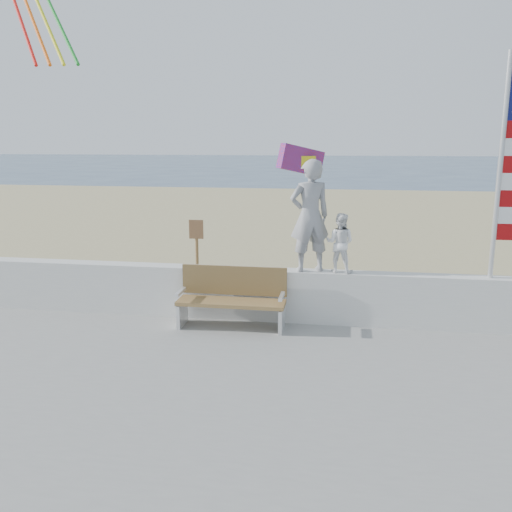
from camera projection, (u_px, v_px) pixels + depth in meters
The scene contains 9 objects.
ground at pixel (222, 374), 7.70m from camera, with size 220.00×220.00×0.00m, color #314862.
sand at pixel (287, 249), 16.38m from camera, with size 90.00×40.00×0.08m, color tan.
seawall at pixel (247, 293), 9.50m from camera, with size 30.00×0.35×0.90m, color silver.
adult at pixel (310, 216), 9.04m from camera, with size 0.69×0.45×1.88m, color gray.
child at pixel (340, 243), 9.05m from camera, with size 0.49×0.38×1.00m, color white.
bench at pixel (232, 297), 9.07m from camera, with size 1.80×0.57×1.00m.
flag at pixel (510, 158), 8.35m from camera, with size 0.50×0.08×3.50m.
parafoil_kite at pixel (302, 160), 12.52m from camera, with size 1.11×0.83×0.77m.
sign at pixel (197, 246), 12.05m from camera, with size 0.32×0.07×1.46m.
Camera 1 is at (1.63, -7.00, 3.27)m, focal length 38.00 mm.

